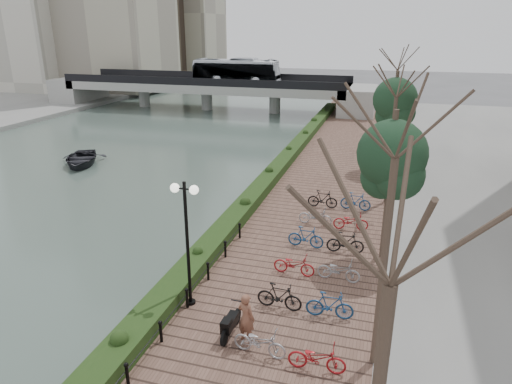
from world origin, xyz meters
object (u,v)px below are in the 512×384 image
at_px(motorcycle, 231,322).
at_px(boat, 81,159).
at_px(lamppost, 186,218).
at_px(pedestrian, 246,318).

bearing_deg(motorcycle, boat, 138.75).
bearing_deg(lamppost, motorcycle, -31.83).
xyz_separation_m(motorcycle, pedestrian, (0.59, -0.18, 0.41)).
bearing_deg(motorcycle, lamppost, 149.65).
relative_size(lamppost, boat, 0.99).
relative_size(lamppost, motorcycle, 3.26).
xyz_separation_m(pedestrian, boat, (-18.76, 16.97, -0.85)).
relative_size(lamppost, pedestrian, 2.74).
bearing_deg(pedestrian, lamppost, -8.74).
xyz_separation_m(lamppost, motorcycle, (2.01, -1.25, -2.96)).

